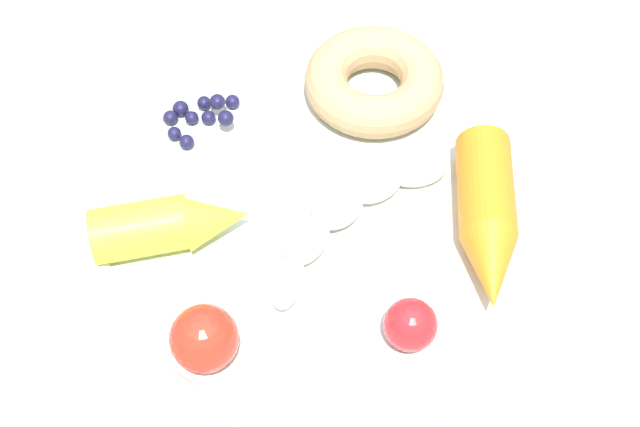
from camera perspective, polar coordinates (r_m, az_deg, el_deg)
dining_table at (r=0.64m, az=-2.14°, el=-7.93°), size 1.13×0.92×0.70m
plate at (r=0.59m, az=-0.00°, el=-0.16°), size 0.32×0.32×0.02m
banana at (r=0.57m, az=1.64°, el=0.03°), size 0.16×0.07×0.03m
carrot_orange at (r=0.57m, az=11.02°, el=-0.41°), size 0.13×0.10×0.04m
carrot_yellow at (r=0.57m, az=-9.65°, el=-0.65°), size 0.10×0.10×0.04m
donut at (r=0.65m, az=3.59°, el=8.72°), size 0.14×0.14×0.03m
blueberry_pile at (r=0.64m, az=-7.92°, el=6.45°), size 0.06×0.05×0.02m
tomato_near at (r=0.52m, az=-7.66°, el=-8.18°), size 0.04×0.04×0.04m
tomato_mid at (r=0.53m, az=5.93°, el=-7.42°), size 0.03×0.03×0.03m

